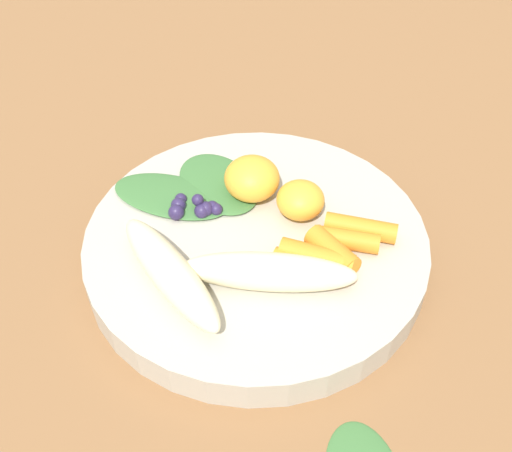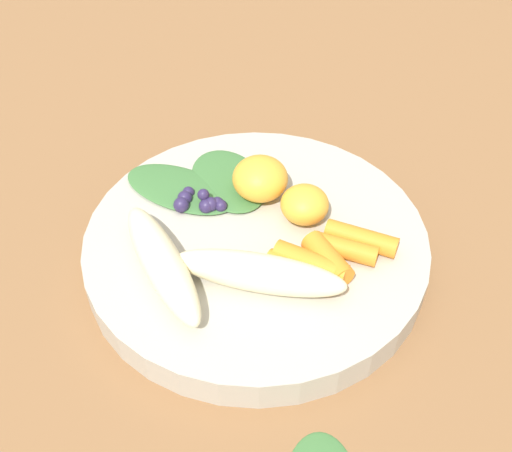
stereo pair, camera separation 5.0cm
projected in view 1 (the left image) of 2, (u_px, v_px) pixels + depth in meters
name	position (u px, v px, depth m)	size (l,w,h in m)	color
ground_plane	(256.00, 257.00, 0.53)	(2.40, 2.40, 0.00)	brown
bowl	(256.00, 246.00, 0.52)	(0.29, 0.29, 0.03)	#B2AD9E
banana_peeled_left	(269.00, 272.00, 0.46)	(0.13, 0.03, 0.03)	beige
banana_peeled_right	(170.00, 272.00, 0.46)	(0.13, 0.03, 0.03)	beige
orange_segment_near	(252.00, 178.00, 0.53)	(0.05, 0.05, 0.04)	#F4A833
orange_segment_far	(300.00, 200.00, 0.52)	(0.04, 0.04, 0.03)	#F4A833
carrot_front	(307.00, 266.00, 0.48)	(0.02, 0.02, 0.05)	orange
carrot_mid_left	(316.00, 259.00, 0.48)	(0.02, 0.02, 0.06)	orange
carrot_mid_right	(332.00, 251.00, 0.48)	(0.02, 0.02, 0.05)	orange
carrot_rear	(346.00, 240.00, 0.50)	(0.02, 0.02, 0.05)	orange
carrot_small	(361.00, 228.00, 0.50)	(0.02, 0.02, 0.06)	orange
blueberry_pile	(194.00, 208.00, 0.52)	(0.04, 0.03, 0.02)	#2D234C
coconut_shred_patch	(210.00, 190.00, 0.55)	(0.05, 0.05, 0.00)	white
kale_leaf_left	(218.00, 183.00, 0.55)	(0.09, 0.06, 0.01)	#3D7038
kale_leaf_right	(171.00, 196.00, 0.54)	(0.11, 0.05, 0.01)	#3D7038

